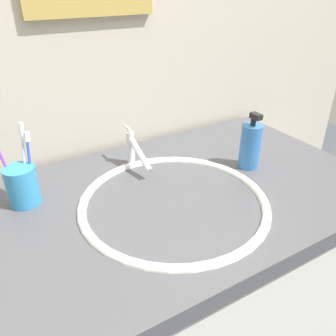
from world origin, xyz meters
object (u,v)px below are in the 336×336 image
Objects in this scene: faucet at (134,149)px; toothbrush_white at (24,157)px; toothbrush_purple at (5,165)px; toothbrush_cup at (22,186)px; toothbrush_blue at (30,162)px; soap_dispenser at (250,145)px.

toothbrush_white is (-0.31, -0.01, 0.06)m from faucet.
toothbrush_purple is at bearing 171.98° from toothbrush_white.
toothbrush_white reaches higher than toothbrush_purple.
faucet is 0.34m from toothbrush_cup.
toothbrush_blue is 1.01× the size of toothbrush_purple.
toothbrush_blue reaches higher than toothbrush_cup.
toothbrush_white reaches higher than soap_dispenser.
toothbrush_cup is at bearing 167.07° from soap_dispenser.
toothbrush_blue is (0.03, 0.01, 0.06)m from toothbrush_cup.
toothbrush_white is at bearing 134.64° from toothbrush_blue.
toothbrush_white is at bearing -8.02° from toothbrush_purple.
toothbrush_white is at bearing 164.82° from soap_dispenser.
faucet is 0.31m from toothbrush_blue.
toothbrush_white reaches higher than faucet.
faucet is 0.32m from toothbrush_white.
toothbrush_blue is 1.04× the size of soap_dispenser.
toothbrush_white is 1.13× the size of toothbrush_purple.
soap_dispenser is at bearing -12.93° from toothbrush_cup.
soap_dispenser is (0.30, -0.18, 0.01)m from faucet.
toothbrush_purple is at bearing -178.78° from faucet.
toothbrush_cup is at bearing -174.03° from faucet.
toothbrush_purple reaches higher than toothbrush_cup.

